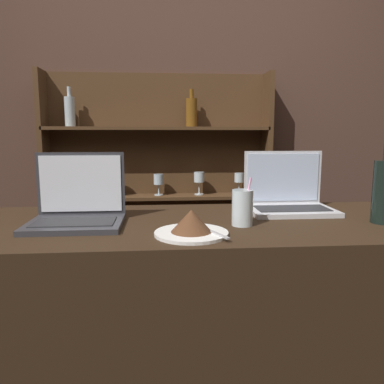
% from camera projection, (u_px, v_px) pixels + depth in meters
% --- Properties ---
extents(bar_counter, '(2.01, 0.64, 1.02)m').
position_uv_depth(bar_counter, '(197.00, 355.00, 1.39)').
color(bar_counter, black).
rests_on(bar_counter, ground_plane).
extents(back_wall, '(7.00, 0.06, 2.70)m').
position_uv_depth(back_wall, '(180.00, 130.00, 2.42)').
color(back_wall, '#4C3328').
rests_on(back_wall, ground_plane).
extents(back_shelf, '(1.40, 0.18, 1.70)m').
position_uv_depth(back_shelf, '(159.00, 204.00, 2.40)').
color(back_shelf, '#472D19').
rests_on(back_shelf, ground_plane).
extents(laptop_near, '(0.31, 0.24, 0.24)m').
position_uv_depth(laptop_near, '(77.00, 209.00, 1.27)').
color(laptop_near, '#333338').
rests_on(laptop_near, bar_counter).
extents(laptop_far, '(0.33, 0.23, 0.24)m').
position_uv_depth(laptop_far, '(288.00, 198.00, 1.49)').
color(laptop_far, silver).
rests_on(laptop_far, bar_counter).
extents(cake_plate, '(0.23, 0.23, 0.08)m').
position_uv_depth(cake_plate, '(191.00, 225.00, 1.14)').
color(cake_plate, white).
rests_on(cake_plate, bar_counter).
extents(water_glass, '(0.07, 0.07, 0.16)m').
position_uv_depth(water_glass, '(242.00, 208.00, 1.25)').
color(water_glass, silver).
rests_on(water_glass, bar_counter).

